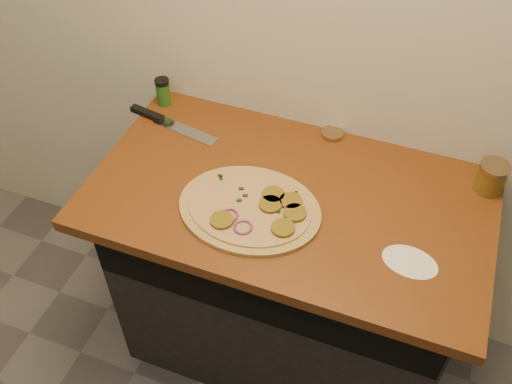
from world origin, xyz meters
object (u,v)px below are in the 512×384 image
at_px(chefs_knife, 165,121).
at_px(salsa_jar, 491,177).
at_px(pizza, 252,208).
at_px(spice_shaker, 163,92).

bearing_deg(chefs_knife, salsa_jar, 3.49).
relative_size(pizza, spice_shaker, 4.16).
xyz_separation_m(pizza, spice_shaker, (-0.47, 0.37, 0.04)).
bearing_deg(spice_shaker, salsa_jar, -1.72).
bearing_deg(spice_shaker, chefs_knife, -62.47).
xyz_separation_m(salsa_jar, spice_shaker, (-1.10, 0.03, 0.00)).
height_order(salsa_jar, spice_shaker, spice_shaker).
xyz_separation_m(pizza, chefs_knife, (-0.42, 0.27, -0.00)).
height_order(chefs_knife, salsa_jar, salsa_jar).
bearing_deg(spice_shaker, pizza, -38.03).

